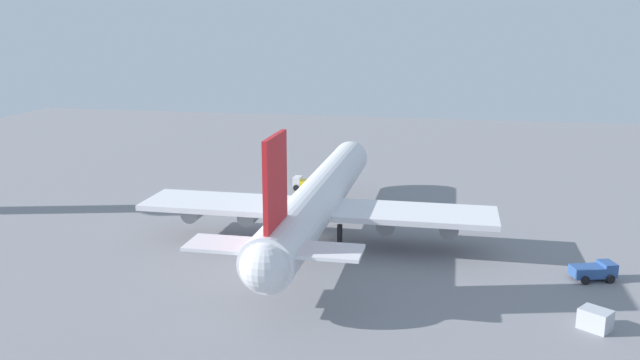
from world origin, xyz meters
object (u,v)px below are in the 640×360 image
object	(u,v)px
safety_cone_nose	(332,187)
fuel_truck	(303,183)
cargo_airplane	(320,198)
pushback_tractor	(594,271)
cargo_container_fore	(595,319)

from	to	relation	value
safety_cone_nose	fuel_truck	bearing A→B (deg)	104.10
cargo_airplane	pushback_tractor	xyz separation A→B (m)	(-8.62, -33.37, -4.47)
cargo_airplane	fuel_truck	world-z (taller)	cargo_airplane
cargo_airplane	safety_cone_nose	distance (m)	27.34
pushback_tractor	cargo_container_fore	size ratio (longest dim) A/B	1.52
cargo_airplane	cargo_container_fore	size ratio (longest dim) A/B	16.86
fuel_truck	cargo_container_fore	size ratio (longest dim) A/B	1.09
cargo_airplane	cargo_container_fore	xyz separation A→B (m)	(-21.74, -31.09, -4.57)
pushback_tractor	safety_cone_nose	world-z (taller)	pushback_tractor
pushback_tractor	safety_cone_nose	bearing A→B (deg)	46.10
pushback_tractor	fuel_truck	distance (m)	53.61
fuel_truck	safety_cone_nose	size ratio (longest dim) A/B	5.61
cargo_airplane	safety_cone_nose	size ratio (longest dim) A/B	86.87
pushback_tractor	cargo_container_fore	world-z (taller)	pushback_tractor
cargo_airplane	pushback_tractor	distance (m)	34.76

